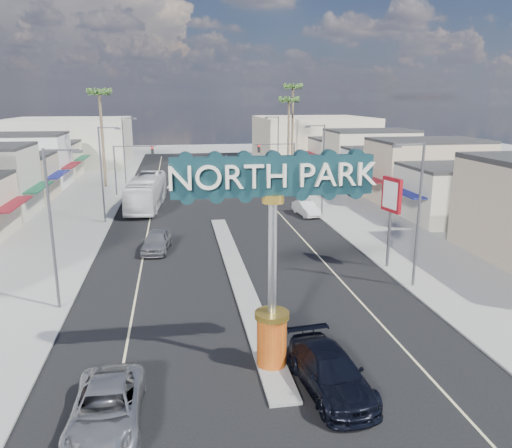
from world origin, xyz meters
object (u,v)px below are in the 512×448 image
object	(u,v)px
streetlight_l_far	(125,147)
palm_left_far	(99,98)
streetlight_r_far	(277,145)
palm_right_mid	(289,104)
palm_right_far	(293,92)
car_parked_left	(157,241)
bank_pylon_sign	(391,200)
streetlight_l_near	(54,222)
streetlight_r_near	(417,208)
suv_right	(331,372)
city_bus	(147,192)
gateway_sign	(273,238)
streetlight_l_mid	(103,170)
car_parked_right	(306,208)
suv_left	(106,408)
streetlight_r_mid	(322,165)
traffic_signal_left	(130,160)
traffic_signal_right	(280,157)

from	to	relation	value
streetlight_l_far	palm_left_far	bearing A→B (deg)	-142.08
streetlight_r_far	palm_right_mid	xyz separation A→B (m)	(2.57, 4.00, 5.54)
palm_right_far	car_parked_left	world-z (taller)	palm_right_far
bank_pylon_sign	streetlight_l_near	bearing A→B (deg)	178.56
bank_pylon_sign	streetlight_r_near	bearing A→B (deg)	-102.49
streetlight_r_far	bank_pylon_sign	xyz separation A→B (m)	(0.06, -38.27, -0.24)
streetlight_r_far	palm_right_mid	size ratio (longest dim) A/B	0.74
suv_right	city_bus	xyz separation A→B (m)	(-9.00, 36.51, 0.90)
gateway_sign	suv_right	bearing A→B (deg)	-46.96
streetlight_l_near	palm_right_mid	size ratio (longest dim) A/B	0.74
streetlight_l_far	car_parked_left	world-z (taller)	streetlight_l_far
gateway_sign	city_bus	bearing A→B (deg)	101.51
streetlight_l_mid	bank_pylon_sign	size ratio (longest dim) A/B	1.45
car_parked_right	streetlight_l_far	bearing A→B (deg)	123.88
streetlight_l_far	suv_left	bearing A→B (deg)	-85.92
palm_left_far	palm_right_mid	bearing A→B (deg)	12.99
streetlight_l_mid	streetlight_r_near	world-z (taller)	same
streetlight_l_near	bank_pylon_sign	bearing A→B (deg)	10.11
streetlight_r_near	palm_right_far	size ratio (longest dim) A/B	0.64
palm_left_far	city_bus	distance (m)	17.84
streetlight_r_mid	streetlight_r_far	xyz separation A→B (m)	(0.00, 22.00, 0.00)
streetlight_r_mid	bank_pylon_sign	xyz separation A→B (m)	(0.06, -16.27, -0.24)
car_parked_left	bank_pylon_sign	size ratio (longest dim) A/B	0.77
streetlight_r_mid	suv_right	xyz separation A→B (m)	(-8.43, -30.16, -4.25)
palm_right_far	streetlight_r_mid	bearing A→B (deg)	-98.12
suv_left	palm_left_far	bearing A→B (deg)	97.46
traffic_signal_left	palm_left_far	distance (m)	10.14
streetlight_r_far	suv_right	distance (m)	53.01
traffic_signal_left	car_parked_left	bearing A→B (deg)	-81.18
palm_right_far	car_parked_left	bearing A→B (deg)	-116.14
traffic_signal_left	city_bus	xyz separation A→B (m)	(2.18, -7.65, -2.56)
traffic_signal_left	bank_pylon_sign	xyz separation A→B (m)	(19.68, -30.26, 0.55)
streetlight_r_near	bank_pylon_sign	distance (m)	3.74
streetlight_r_far	palm_right_far	size ratio (longest dim) A/B	0.64
bank_pylon_sign	city_bus	bearing A→B (deg)	116.18
streetlight_l_near	streetlight_r_mid	world-z (taller)	same
streetlight_l_near	car_parked_right	bearing A→B (deg)	45.98
gateway_sign	streetlight_l_far	size ratio (longest dim) A/B	1.02
gateway_sign	car_parked_right	size ratio (longest dim) A/B	2.10
traffic_signal_right	bank_pylon_sign	size ratio (longest dim) A/B	0.96
traffic_signal_left	suv_left	distance (m)	45.30
suv_right	streetlight_l_mid	bearing A→B (deg)	106.45
streetlight_l_mid	streetlight_l_far	bearing A→B (deg)	90.00
streetlight_l_far	suv_left	size ratio (longest dim) A/B	1.66
gateway_sign	traffic_signal_left	size ratio (longest dim) A/B	1.53
streetlight_r_mid	suv_left	xyz separation A→B (m)	(-17.08, -31.09, -4.32)
car_parked_left	bank_pylon_sign	distance (m)	17.73
palm_right_far	suv_right	world-z (taller)	palm_right_far
suv_left	streetlight_r_mid	bearing A→B (deg)	61.59
gateway_sign	streetlight_l_far	xyz separation A→B (m)	(-10.43, 50.02, -0.86)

